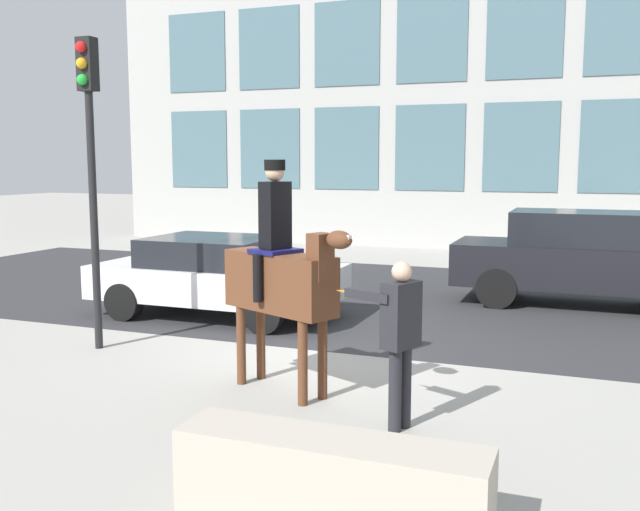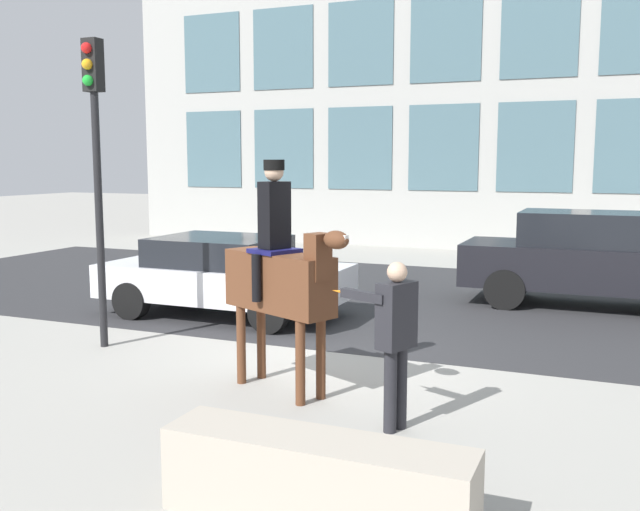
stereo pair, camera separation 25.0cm
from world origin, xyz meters
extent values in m
plane|color=#9E9B93|center=(0.00, 0.00, 0.00)|extent=(80.00, 80.00, 0.00)
cube|color=#2D2D30|center=(0.00, 4.75, 0.00)|extent=(24.19, 8.50, 0.01)
cube|color=slate|center=(-9.31, 12.83, 3.07)|extent=(2.13, 0.02, 2.57)
cube|color=slate|center=(-6.65, 12.83, 3.07)|extent=(2.13, 0.02, 2.57)
cube|color=slate|center=(-3.99, 12.83, 3.07)|extent=(2.13, 0.02, 2.57)
cube|color=slate|center=(-1.33, 12.83, 3.07)|extent=(2.13, 0.02, 2.57)
cube|color=slate|center=(1.33, 12.83, 3.07)|extent=(2.13, 0.02, 2.57)
cube|color=slate|center=(3.99, 12.83, 3.07)|extent=(2.13, 0.02, 2.57)
cube|color=slate|center=(-9.31, 12.83, 6.29)|extent=(2.13, 0.02, 2.57)
cube|color=slate|center=(-6.65, 12.83, 6.29)|extent=(2.13, 0.02, 2.57)
cube|color=slate|center=(-3.99, 12.83, 6.29)|extent=(2.13, 0.02, 2.57)
cube|color=slate|center=(-1.33, 12.83, 6.29)|extent=(2.13, 0.02, 2.57)
cube|color=slate|center=(1.33, 12.83, 6.29)|extent=(2.13, 0.02, 2.57)
cube|color=#59331E|center=(0.06, -1.30, 1.29)|extent=(1.54, 1.01, 0.67)
cylinder|color=#59331E|center=(0.61, -1.38, 0.48)|extent=(0.11, 0.11, 0.95)
cylinder|color=#59331E|center=(0.48, -1.66, 0.48)|extent=(0.11, 0.11, 0.95)
cylinder|color=#59331E|center=(-0.37, -0.94, 0.48)|extent=(0.11, 0.11, 0.95)
cylinder|color=#59331E|center=(-0.49, -1.22, 0.48)|extent=(0.11, 0.11, 0.95)
cube|color=#59331E|center=(0.66, -1.57, 1.65)|extent=(0.28, 0.30, 0.51)
cube|color=#382314|center=(0.55, -1.52, 1.67)|extent=(0.07, 0.09, 0.46)
ellipsoid|color=#59331E|center=(0.91, -1.68, 1.85)|extent=(0.38, 0.31, 0.20)
cube|color=silver|center=(1.00, -1.72, 1.87)|extent=(0.13, 0.09, 0.08)
cylinder|color=#382314|center=(-0.66, -0.98, 1.18)|extent=(0.09, 0.09, 0.55)
cube|color=#14144C|center=(-0.01, -1.27, 1.65)|extent=(0.60, 0.62, 0.05)
cube|color=black|center=(-0.01, -1.27, 2.06)|extent=(0.33, 0.38, 0.76)
sphere|color=#D1A889|center=(-0.01, -1.27, 2.55)|extent=(0.22, 0.22, 0.22)
cylinder|color=black|center=(-0.01, -1.27, 2.63)|extent=(0.24, 0.24, 0.12)
cylinder|color=black|center=(0.10, -1.03, 1.36)|extent=(0.11, 0.11, 0.54)
cylinder|color=black|center=(-0.12, -1.52, 1.36)|extent=(0.11, 0.11, 0.54)
cylinder|color=#232328|center=(1.63, -2.05, 0.42)|extent=(0.13, 0.13, 0.84)
cylinder|color=#232328|center=(1.69, -1.90, 0.42)|extent=(0.13, 0.13, 0.84)
cube|color=#232328|center=(1.66, -1.97, 1.17)|extent=(0.36, 0.45, 0.66)
sphere|color=#D1A889|center=(1.66, -1.97, 1.60)|extent=(0.20, 0.20, 0.20)
cube|color=#232328|center=(1.34, -2.03, 1.35)|extent=(0.54, 0.30, 0.09)
cone|color=orange|center=(1.02, -1.90, 1.35)|extent=(0.18, 0.11, 0.04)
cube|color=silver|center=(-2.64, 2.07, 0.61)|extent=(4.21, 1.98, 0.57)
cube|color=black|center=(-2.74, 2.07, 1.13)|extent=(2.11, 1.74, 0.47)
cylinder|color=black|center=(-1.33, 1.16, 0.32)|extent=(0.64, 0.24, 0.64)
cylinder|color=black|center=(-1.33, 2.98, 0.32)|extent=(0.64, 0.24, 0.64)
cylinder|color=black|center=(-3.94, 1.16, 0.32)|extent=(0.64, 0.24, 0.64)
cylinder|color=black|center=(-3.94, 2.98, 0.32)|extent=(0.64, 0.24, 0.64)
cube|color=black|center=(3.21, 5.21, 0.76)|extent=(4.57, 1.71, 0.78)
cube|color=black|center=(3.10, 5.21, 1.45)|extent=(2.28, 1.50, 0.61)
cylinder|color=black|center=(1.80, 4.42, 0.37)|extent=(0.74, 0.20, 0.74)
cylinder|color=black|center=(1.80, 5.99, 0.37)|extent=(0.74, 0.20, 0.74)
cylinder|color=black|center=(-3.17, -0.48, 1.81)|extent=(0.11, 0.11, 3.62)
cube|color=black|center=(-3.17, -0.48, 3.98)|extent=(0.24, 0.19, 0.72)
sphere|color=red|center=(-3.17, -0.60, 4.20)|extent=(0.15, 0.15, 0.15)
sphere|color=orange|center=(-3.17, -0.60, 3.98)|extent=(0.15, 0.15, 0.15)
sphere|color=green|center=(-3.17, -0.60, 3.76)|extent=(0.15, 0.15, 0.15)
cube|color=#ADA393|center=(1.65, -3.95, 0.32)|extent=(2.36, 0.56, 0.65)
camera|label=1|loc=(3.37, -8.66, 2.67)|focal=40.00mm
camera|label=2|loc=(3.61, -8.56, 2.67)|focal=40.00mm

